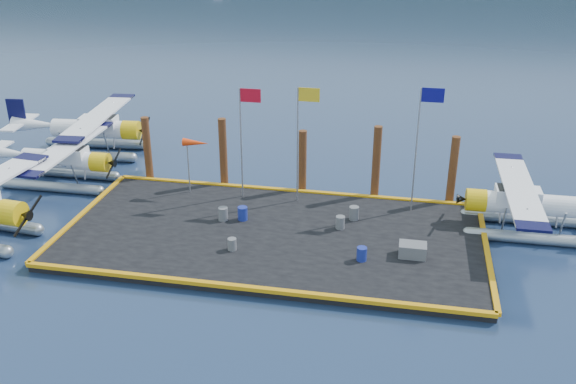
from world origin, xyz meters
name	(u,v)px	position (x,y,z in m)	size (l,w,h in m)	color
ground	(273,240)	(0.00, 0.00, 0.00)	(4000.00, 4000.00, 0.00)	#1A2F4E
dock	(273,236)	(0.00, 0.00, 0.20)	(20.00, 10.00, 0.40)	black
dock_bumpers	(273,231)	(0.00, 0.00, 0.49)	(20.25, 10.25, 0.18)	orange
seaplane_b	(64,162)	(-13.18, 4.24, 1.40)	(8.19, 9.02, 3.22)	#90989E
seaplane_c	(94,132)	(-13.77, 9.20, 1.54)	(9.07, 10.01, 3.55)	#90989E
seaplane_d	(524,207)	(11.88, 3.06, 1.43)	(8.32, 9.16, 3.27)	#90989E
drum_0	(223,214)	(-2.73, 0.83, 0.74)	(0.48, 0.48, 0.68)	#595A5E
drum_1	(362,254)	(4.44, -1.83, 0.72)	(0.45, 0.45, 0.64)	navy
drum_2	(340,222)	(3.13, 1.06, 0.72)	(0.45, 0.45, 0.63)	#595A5E
drum_3	(232,244)	(-1.47, -2.02, 0.69)	(0.41, 0.41, 0.57)	#595A5E
drum_4	(354,213)	(3.69, 2.16, 0.74)	(0.49, 0.49, 0.69)	#595A5E
drum_5	(243,213)	(-1.78, 1.06, 0.74)	(0.49, 0.49, 0.69)	navy
crate	(413,250)	(6.65, -1.02, 0.71)	(1.23, 0.82, 0.61)	#595A5E
flagpole_red	(245,126)	(-2.29, 3.80, 4.40)	(1.14, 0.08, 6.00)	#92939A
flagpole_yellow	(302,128)	(0.70, 3.80, 4.51)	(1.14, 0.08, 6.20)	#92939A
flagpole_blue	(422,132)	(6.70, 3.80, 4.69)	(1.14, 0.08, 6.50)	#92939A
windsock	(195,144)	(-5.03, 3.80, 3.23)	(1.40, 0.44, 3.12)	#92939A
piling_0	(148,151)	(-8.50, 5.40, 2.00)	(0.44, 0.44, 4.00)	#4E2816
piling_1	(223,155)	(-4.00, 5.40, 2.10)	(0.44, 0.44, 4.20)	#4E2816
piling_2	(303,164)	(0.50, 5.40, 1.90)	(0.44, 0.44, 3.80)	#4E2816
piling_3	(376,165)	(4.50, 5.40, 2.15)	(0.44, 0.44, 4.30)	#4E2816
piling_4	(452,173)	(8.50, 5.40, 2.00)	(0.44, 0.44, 4.00)	#4E2816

